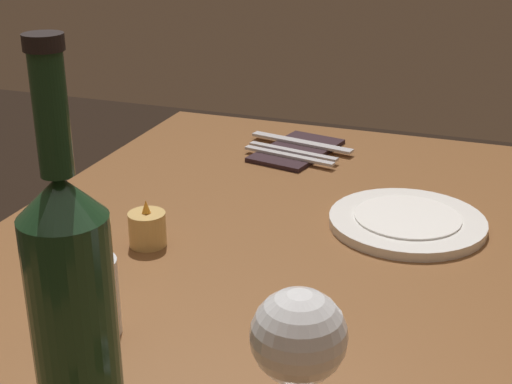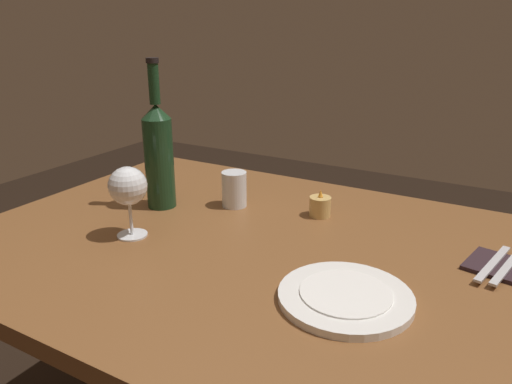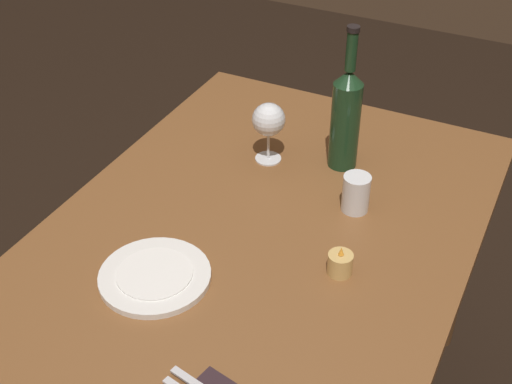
{
  "view_description": "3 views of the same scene",
  "coord_description": "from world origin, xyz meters",
  "px_view_note": "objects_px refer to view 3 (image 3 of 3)",
  "views": [
    {
      "loc": [
        -0.78,
        -0.25,
        1.2
      ],
      "look_at": [
        -0.01,
        0.03,
        0.86
      ],
      "focal_mm": 51.76,
      "sensor_mm": 36.0,
      "label": 1
    },
    {
      "loc": [
        0.44,
        -0.81,
        1.19
      ],
      "look_at": [
        -0.06,
        0.07,
        0.83
      ],
      "focal_mm": 34.0,
      "sensor_mm": 36.0,
      "label": 2
    },
    {
      "loc": [
        1.06,
        0.52,
        1.72
      ],
      "look_at": [
        0.02,
        0.01,
        0.87
      ],
      "focal_mm": 49.11,
      "sensor_mm": 36.0,
      "label": 3
    }
  ],
  "objects_px": {
    "dinner_plate": "(155,276)",
    "wine_glass_left": "(269,121)",
    "wine_bottle": "(346,116)",
    "water_tumbler": "(356,195)",
    "votive_candle": "(340,264)"
  },
  "relations": [
    {
      "from": "wine_glass_left",
      "to": "dinner_plate",
      "type": "bearing_deg",
      "value": -2.06
    },
    {
      "from": "wine_glass_left",
      "to": "water_tumbler",
      "type": "distance_m",
      "value": 0.29
    },
    {
      "from": "wine_bottle",
      "to": "votive_candle",
      "type": "relative_size",
      "value": 5.46
    },
    {
      "from": "water_tumbler",
      "to": "wine_glass_left",
      "type": "bearing_deg",
      "value": -110.28
    },
    {
      "from": "wine_glass_left",
      "to": "water_tumbler",
      "type": "relative_size",
      "value": 1.76
    },
    {
      "from": "wine_glass_left",
      "to": "wine_bottle",
      "type": "distance_m",
      "value": 0.19
    },
    {
      "from": "dinner_plate",
      "to": "wine_glass_left",
      "type": "bearing_deg",
      "value": 177.94
    },
    {
      "from": "wine_glass_left",
      "to": "water_tumbler",
      "type": "height_order",
      "value": "wine_glass_left"
    },
    {
      "from": "wine_glass_left",
      "to": "votive_candle",
      "type": "xyz_separation_m",
      "value": [
        0.31,
        0.31,
        -0.09
      ]
    },
    {
      "from": "votive_candle",
      "to": "dinner_plate",
      "type": "relative_size",
      "value": 0.29
    },
    {
      "from": "wine_glass_left",
      "to": "water_tumbler",
      "type": "bearing_deg",
      "value": 69.72
    },
    {
      "from": "wine_bottle",
      "to": "dinner_plate",
      "type": "xyz_separation_m",
      "value": [
        0.56,
        -0.19,
        -0.13
      ]
    },
    {
      "from": "dinner_plate",
      "to": "votive_candle",
      "type": "bearing_deg",
      "value": 119.1
    },
    {
      "from": "wine_bottle",
      "to": "votive_candle",
      "type": "bearing_deg",
      "value": 19.92
    },
    {
      "from": "wine_glass_left",
      "to": "wine_bottle",
      "type": "height_order",
      "value": "wine_bottle"
    }
  ]
}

